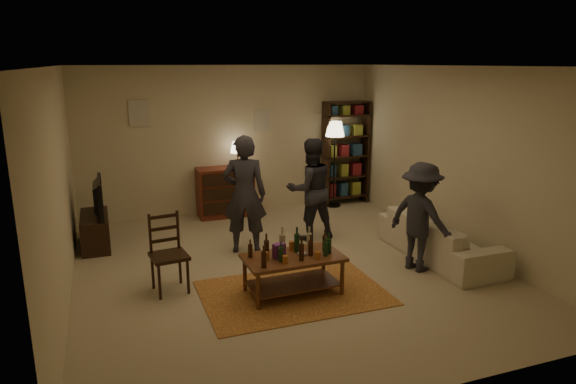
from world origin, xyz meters
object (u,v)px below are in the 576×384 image
tv_stand (95,222)px  person_by_sofa (421,217)px  floor_lamp (335,135)px  dining_chair (167,250)px  sofa (440,238)px  person_left (245,195)px  bookshelf (345,152)px  person_right (310,189)px  coffee_table (293,261)px  dresser (226,190)px

tv_stand → person_by_sofa: 4.81m
floor_lamp → tv_stand: bearing=-169.4°
dining_chair → sofa: bearing=-11.2°
floor_lamp → sofa: (0.27, -3.02, -1.10)m
person_left → sofa: bearing=172.5°
dining_chair → person_left: bearing=30.1°
person_left → bookshelf: bearing=-124.9°
bookshelf → person_right: bearing=-130.2°
dining_chair → tv_stand: size_ratio=0.93×
floor_lamp → coffee_table: bearing=-122.1°
person_right → person_by_sofa: bearing=116.8°
person_by_sofa → person_left: bearing=34.1°
person_right → bookshelf: bearing=-131.1°
person_left → person_right: (1.13, 0.23, -0.07)m
floor_lamp → bookshelf: bearing=27.5°
bookshelf → sofa: size_ratio=0.97×
bookshelf → coffee_table: bearing=-124.5°
dining_chair → bookshelf: bookshelf is taller
coffee_table → dining_chair: 1.54m
person_right → sofa: bearing=133.6°
sofa → person_right: person_right is taller
coffee_table → person_by_sofa: person_by_sofa is taller
tv_stand → dresser: size_ratio=0.78×
bookshelf → person_left: size_ratio=1.15×
sofa → floor_lamp: bearing=5.0°
coffee_table → sofa: coffee_table is taller
tv_stand → floor_lamp: bearing=10.6°
dining_chair → person_by_sofa: 3.32m
sofa → person_left: person_left is taller
dining_chair → tv_stand: tv_stand is taller
person_by_sofa → sofa: bearing=-84.6°
tv_stand → person_right: size_ratio=0.66×
dining_chair → sofa: 3.81m
floor_lamp → person_right: floor_lamp is taller
dresser → person_by_sofa: (1.87, -3.36, 0.27)m
coffee_table → dining_chair: size_ratio=1.21×
person_right → person_by_sofa: person_right is taller
bookshelf → sofa: 3.26m
tv_stand → bookshelf: (4.69, 0.98, 0.65)m
dining_chair → tv_stand: (-0.85, 1.94, -0.13)m
floor_lamp → person_left: size_ratio=0.95×
sofa → dresser: bearing=37.5°
coffee_table → dresser: 3.49m
coffee_table → bookshelf: bookshelf is taller
coffee_table → person_left: size_ratio=0.68×
floor_lamp → person_by_sofa: size_ratio=1.12×
sofa → person_left: bearing=64.6°
sofa → bookshelf: bearing=-0.8°
dining_chair → floor_lamp: 4.57m
sofa → person_by_sofa: size_ratio=1.41×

